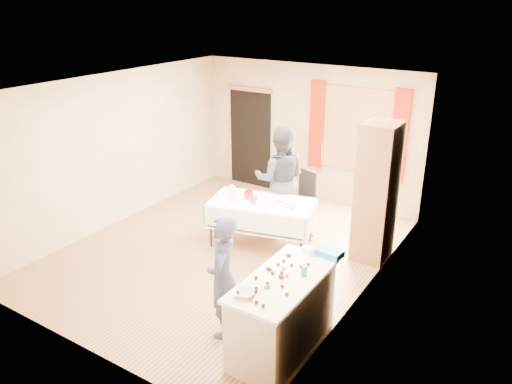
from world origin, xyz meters
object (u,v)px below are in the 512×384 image
Objects in this scene: party_table at (261,219)px; cabinet at (376,193)px; girl at (223,277)px; counter at (282,313)px; woman at (280,179)px; chair at (300,209)px.

cabinet is at bearing 5.15° from party_table.
girl is at bearing -106.84° from cabinet.
woman is at bearing 120.46° from counter.
party_table is (-1.54, 2.03, -0.01)m from counter.
woman is at bearing 176.64° from cabinet.
party_table is 1.03m from chair.
counter is at bearing -92.20° from cabinet.
cabinet reaches higher than counter.
cabinet reaches higher than party_table.
chair is 0.65× the size of girl.
counter is (-0.10, -2.60, -0.60)m from cabinet.
woman is (-0.86, 2.82, 0.15)m from girl.
counter is at bearing -66.65° from party_table.
party_table is at bearing 127.17° from counter.
girl is (-0.72, -0.12, 0.30)m from counter.
cabinet is at bearing 2.73° from chair.
woman is at bearing 173.77° from girl.
party_table is 1.18× the size of girl.
cabinet is 2.17× the size of chair.
girl is at bearing 79.58° from woman.
girl is at bearing -59.14° from chair.
cabinet is 1.45× the size of counter.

